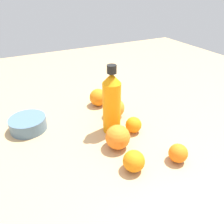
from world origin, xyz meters
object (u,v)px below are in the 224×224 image
orange_1 (134,161)px  ceramic_bowl (28,124)px  orange_3 (115,108)px  orange_5 (118,137)px  water_bottle (112,103)px  orange_4 (178,153)px  orange_0 (134,125)px  orange_2 (98,97)px

orange_1 → ceramic_bowl: orange_1 is taller
orange_3 → orange_5: 0.20m
water_bottle → orange_5: bearing=150.6°
water_bottle → orange_5: size_ratio=3.07×
orange_4 → orange_0: bearing=101.9°
water_bottle → orange_2: 0.22m
orange_1 → orange_3: orange_3 is taller
orange_5 → ceramic_bowl: (-0.25, 0.25, -0.02)m
orange_5 → orange_0: bearing=28.7°
orange_0 → orange_1: bearing=-121.7°
orange_3 → orange_0: bearing=-84.7°
orange_5 → orange_1: bearing=-93.5°
orange_5 → orange_2: bearing=78.4°
orange_5 → orange_4: bearing=-46.5°
orange_0 → orange_4: size_ratio=1.00×
orange_3 → ceramic_bowl: orange_3 is taller
orange_2 → ceramic_bowl: 0.32m
orange_0 → orange_1: size_ratio=0.90×
orange_0 → orange_2: orange_2 is taller
orange_0 → orange_1: (-0.10, -0.17, 0.00)m
orange_4 → orange_3: bearing=99.3°
orange_3 → ceramic_bowl: 0.34m
orange_2 → orange_3: (0.02, -0.12, 0.00)m
ceramic_bowl → orange_2: bearing=9.5°
orange_4 → ceramic_bowl: size_ratio=0.44×
orange_1 → orange_4: size_ratio=1.11×
orange_2 → ceramic_bowl: (-0.32, -0.05, -0.01)m
water_bottle → orange_0: size_ratio=4.29×
water_bottle → orange_1: water_bottle is taller
water_bottle → orange_0: 0.12m
water_bottle → orange_2: bearing=-22.6°
orange_1 → orange_4: (0.14, -0.03, -0.00)m
water_bottle → orange_5: 0.13m
orange_1 → orange_2: 0.42m
orange_1 → orange_2: size_ratio=0.86×
orange_5 → water_bottle: bearing=73.8°
orange_0 → orange_4: bearing=-78.1°
orange_1 → orange_2: bearing=80.6°
water_bottle → orange_1: bearing=157.3°
orange_2 → orange_5: bearing=-101.6°
orange_1 → orange_4: 0.15m
orange_4 → ceramic_bowl: (-0.39, 0.39, -0.01)m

